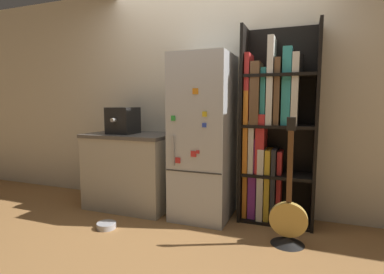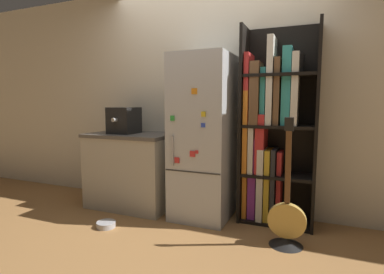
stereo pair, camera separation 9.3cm
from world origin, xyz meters
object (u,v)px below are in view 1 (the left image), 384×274
(espresso_machine, at_px, (123,120))
(pet_bowl, at_px, (106,225))
(bookshelf, at_px, (271,131))
(guitar, at_px, (288,226))
(refrigerator, at_px, (203,138))

(espresso_machine, relative_size, pet_bowl, 1.97)
(bookshelf, xyz_separation_m, pet_bowl, (-1.46, -0.80, -0.91))
(bookshelf, bearing_deg, guitar, -66.37)
(refrigerator, bearing_deg, pet_bowl, -140.12)
(bookshelf, bearing_deg, pet_bowl, -151.28)
(bookshelf, relative_size, guitar, 1.78)
(bookshelf, xyz_separation_m, guitar, (0.23, -0.52, -0.77))
(refrigerator, height_order, pet_bowl, refrigerator)
(bookshelf, bearing_deg, refrigerator, -167.75)
(bookshelf, height_order, guitar, bookshelf)
(refrigerator, relative_size, bookshelf, 0.87)
(pet_bowl, bearing_deg, bookshelf, 28.72)
(refrigerator, xyz_separation_m, espresso_machine, (-0.98, -0.03, 0.16))
(guitar, distance_m, pet_bowl, 1.72)
(refrigerator, bearing_deg, guitar, -22.12)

